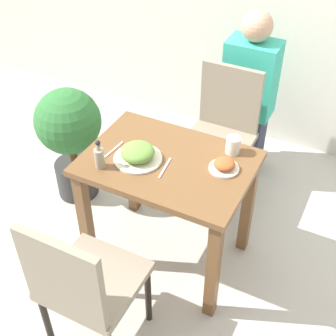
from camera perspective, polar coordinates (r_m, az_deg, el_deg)
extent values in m
plane|color=#B7B2A8|center=(2.91, 0.00, -10.34)|extent=(16.00, 16.00, 0.00)
cube|color=brown|center=(2.41, 0.00, 0.59)|extent=(0.87, 0.62, 0.04)
cube|color=brown|center=(2.65, -10.02, -6.36)|extent=(0.06, 0.06, 0.69)
cube|color=brown|center=(2.40, 5.50, -12.37)|extent=(0.06, 0.06, 0.69)
cube|color=brown|center=(2.96, -4.35, 0.04)|extent=(0.06, 0.06, 0.69)
cube|color=brown|center=(2.74, 9.68, -4.56)|extent=(0.06, 0.06, 0.69)
cube|color=gray|center=(2.27, -8.96, -13.39)|extent=(0.42, 0.42, 0.04)
cube|color=gray|center=(1.99, -12.79, -13.03)|extent=(0.40, 0.04, 0.44)
cylinder|color=black|center=(2.47, -2.44, -15.22)|extent=(0.03, 0.03, 0.41)
cylinder|color=black|center=(2.60, -9.57, -12.11)|extent=(0.03, 0.03, 0.41)
cylinder|color=black|center=(2.45, -14.51, -17.81)|extent=(0.03, 0.03, 0.41)
cube|color=gray|center=(3.02, 5.96, 2.95)|extent=(0.42, 0.42, 0.04)
cube|color=gray|center=(3.04, 7.64, 8.50)|extent=(0.40, 0.04, 0.44)
cylinder|color=black|center=(3.09, 1.33, -1.30)|extent=(0.03, 0.03, 0.41)
cylinder|color=black|center=(2.99, 7.56, -3.33)|extent=(0.03, 0.03, 0.41)
cylinder|color=black|center=(3.34, 4.01, 2.31)|extent=(0.03, 0.03, 0.41)
cylinder|color=black|center=(3.25, 9.82, 0.55)|extent=(0.03, 0.03, 0.41)
cylinder|color=beige|center=(2.41, -3.69, 1.15)|extent=(0.25, 0.25, 0.01)
ellipsoid|color=olive|center=(2.38, -3.73, 1.98)|extent=(0.18, 0.18, 0.08)
cylinder|color=beige|center=(2.36, 6.84, -0.04)|extent=(0.15, 0.15, 0.01)
ellipsoid|color=#A35128|center=(2.34, 6.89, 0.51)|extent=(0.11, 0.11, 0.05)
cylinder|color=silver|center=(2.45, 7.94, 2.78)|extent=(0.08, 0.08, 0.09)
cylinder|color=gray|center=(2.35, -8.34, 1.16)|extent=(0.05, 0.05, 0.11)
cylinder|color=gray|center=(2.31, -8.50, 2.49)|extent=(0.02, 0.02, 0.03)
sphere|color=black|center=(2.29, -8.56, 3.05)|extent=(0.03, 0.03, 0.03)
cube|color=silver|center=(2.48, -6.82, 2.09)|extent=(0.03, 0.19, 0.00)
cube|color=silver|center=(2.35, -0.38, 0.02)|extent=(0.03, 0.17, 0.00)
cylinder|color=#333333|center=(3.28, -11.03, -1.13)|extent=(0.28, 0.28, 0.25)
cylinder|color=brown|center=(3.16, -11.45, 1.47)|extent=(0.05, 0.05, 0.13)
sphere|color=#2D6B33|center=(3.00, -12.12, 5.60)|extent=(0.42, 0.42, 0.42)
cube|color=#2D3347|center=(3.46, 9.14, 3.69)|extent=(0.28, 0.20, 0.45)
cube|color=#33B299|center=(3.21, 10.03, 10.73)|extent=(0.34, 0.22, 0.52)
sphere|color=tan|center=(3.05, 10.81, 16.65)|extent=(0.20, 0.20, 0.20)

